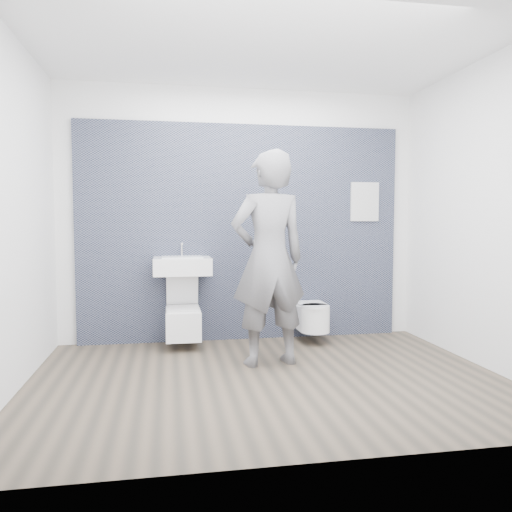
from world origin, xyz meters
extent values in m
plane|color=brown|center=(0.00, 0.00, 0.00)|extent=(4.00, 4.00, 0.00)
plane|color=silver|center=(0.00, 1.50, 1.40)|extent=(4.00, 0.00, 4.00)
plane|color=silver|center=(0.00, -1.50, 1.40)|extent=(4.00, 0.00, 4.00)
plane|color=silver|center=(-2.00, 0.00, 1.40)|extent=(0.00, 3.00, 3.00)
plane|color=silver|center=(2.00, 0.00, 1.40)|extent=(0.00, 3.00, 3.00)
plane|color=white|center=(0.00, 0.00, 2.80)|extent=(4.00, 4.00, 0.00)
cube|color=black|center=(0.00, 1.47, 0.00)|extent=(3.60, 0.06, 2.40)
cube|color=white|center=(-0.68, 1.22, 0.86)|extent=(0.60, 0.45, 0.18)
cube|color=silver|center=(-0.68, 1.20, 0.95)|extent=(0.42, 0.30, 0.03)
cylinder|color=silver|center=(-0.68, 1.38, 1.03)|extent=(0.02, 0.02, 0.15)
cylinder|color=silver|center=(-0.68, 1.33, 1.09)|extent=(0.02, 0.10, 0.02)
cylinder|color=silver|center=(-0.68, 1.42, 0.71)|extent=(0.04, 0.04, 0.12)
cube|color=white|center=(-0.68, 1.18, 0.26)|extent=(0.36, 0.52, 0.30)
cylinder|color=silver|center=(-0.68, 1.14, 0.39)|extent=(0.25, 0.25, 0.03)
cube|color=white|center=(-0.68, 1.14, 0.42)|extent=(0.34, 0.41, 0.02)
cube|color=white|center=(-0.68, 1.34, 0.61)|extent=(0.34, 0.12, 0.37)
cube|color=silver|center=(-0.68, 1.41, 0.14)|extent=(0.09, 0.06, 0.08)
cube|color=white|center=(0.73, 1.25, 0.27)|extent=(0.32, 0.37, 0.26)
cylinder|color=white|center=(0.73, 1.07, 0.27)|extent=(0.32, 0.32, 0.26)
cube|color=white|center=(0.73, 1.23, 0.41)|extent=(0.30, 0.35, 0.03)
cylinder|color=white|center=(0.73, 1.05, 0.41)|extent=(0.30, 0.30, 0.03)
cube|color=silver|center=(0.73, 1.41, 0.17)|extent=(0.09, 0.06, 0.08)
cube|color=white|center=(1.42, 1.43, 0.00)|extent=(0.33, 0.03, 0.45)
imported|color=slate|center=(0.09, 0.42, 0.99)|extent=(0.79, 0.58, 1.97)
camera|label=1|loc=(-0.83, -4.06, 1.33)|focal=35.00mm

